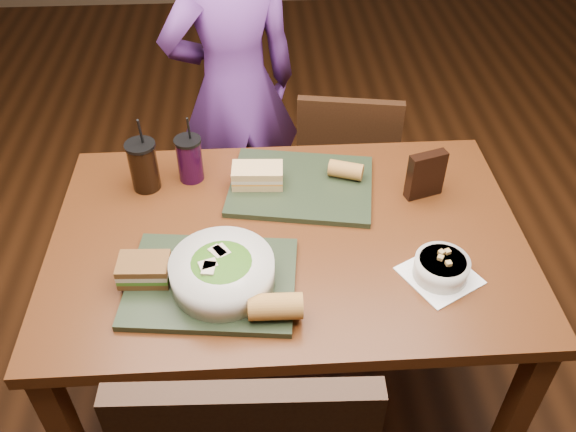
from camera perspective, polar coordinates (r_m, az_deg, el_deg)
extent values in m
plane|color=#381C0B|center=(2.26, 0.00, -15.80)|extent=(6.00, 6.00, 0.00)
cube|color=#4A240E|center=(1.89, 20.24, -17.67)|extent=(0.06, 0.06, 0.71)
cube|color=#4A240E|center=(2.28, -15.82, -3.15)|extent=(0.06, 0.06, 0.71)
cube|color=#4A240E|center=(2.32, 14.38, -1.91)|extent=(0.06, 0.06, 0.71)
cube|color=#4A240E|center=(1.69, 0.00, -2.29)|extent=(1.30, 0.85, 0.04)
cube|color=black|center=(2.48, 4.71, 3.69)|extent=(0.42, 0.42, 0.03)
cube|color=black|center=(2.21, 5.56, 5.88)|extent=(0.36, 0.09, 0.43)
cube|color=black|center=(2.48, 1.32, -2.36)|extent=(0.03, 0.03, 0.37)
cube|color=black|center=(2.52, 8.41, -2.04)|extent=(0.03, 0.03, 0.37)
cube|color=black|center=(2.71, 0.81, 2.19)|extent=(0.03, 0.03, 0.37)
cube|color=black|center=(2.75, 7.31, 2.42)|extent=(0.03, 0.03, 0.37)
imported|color=#633084|center=(2.38, -5.07, 11.70)|extent=(0.61, 0.50, 1.45)
cube|color=black|center=(1.56, -7.15, -6.15)|extent=(0.45, 0.36, 0.02)
cube|color=black|center=(1.83, 1.23, 2.85)|extent=(0.47, 0.39, 0.02)
cylinder|color=silver|center=(1.51, -6.16, -5.28)|extent=(0.26, 0.26, 0.08)
ellipsoid|color=#427219|center=(1.50, -6.20, -4.88)|extent=(0.21, 0.21, 0.06)
cube|color=beige|center=(1.47, -7.49, -4.56)|extent=(0.05, 0.04, 0.01)
cube|color=beige|center=(1.50, -6.62, -3.38)|extent=(0.05, 0.05, 0.01)
cube|color=beige|center=(1.50, -6.22, -3.30)|extent=(0.05, 0.05, 0.01)
cube|color=beige|center=(1.46, -7.42, -4.91)|extent=(0.04, 0.05, 0.01)
cube|color=white|center=(1.62, 13.98, -5.43)|extent=(0.23, 0.23, 0.00)
cylinder|color=silver|center=(1.60, 14.15, -4.71)|extent=(0.14, 0.14, 0.05)
cylinder|color=black|center=(1.58, 14.27, -4.17)|extent=(0.12, 0.12, 0.01)
cube|color=#B28947|center=(1.59, 14.16, -3.33)|extent=(0.02, 0.02, 0.01)
cube|color=#B28947|center=(1.57, 14.08, -3.81)|extent=(0.02, 0.02, 0.01)
cube|color=#B28947|center=(1.59, 14.71, -3.24)|extent=(0.02, 0.02, 0.01)
cube|color=#B28947|center=(1.57, 14.79, -4.31)|extent=(0.02, 0.02, 0.01)
cube|color=#593819|center=(1.58, -13.18, -5.45)|extent=(0.13, 0.09, 0.02)
cube|color=#3F721E|center=(1.57, -13.26, -5.09)|extent=(0.13, 0.09, 0.01)
cube|color=beige|center=(1.56, -13.33, -4.77)|extent=(0.13, 0.09, 0.01)
cube|color=#593819|center=(1.55, -13.41, -4.37)|extent=(0.13, 0.09, 0.02)
cube|color=tan|center=(1.82, -2.85, 3.33)|extent=(0.15, 0.09, 0.02)
cube|color=orange|center=(1.81, -2.87, 3.67)|extent=(0.15, 0.09, 0.01)
cube|color=beige|center=(1.81, -2.88, 3.89)|extent=(0.15, 0.09, 0.01)
cube|color=tan|center=(1.80, -2.89, 4.30)|extent=(0.15, 0.09, 0.02)
cylinder|color=#AD7533|center=(1.44, -1.18, -8.47)|extent=(0.13, 0.07, 0.06)
cylinder|color=#AD7533|center=(1.84, 5.43, 4.30)|extent=(0.11, 0.08, 0.05)
cylinder|color=black|center=(1.85, -13.34, 4.47)|extent=(0.08, 0.08, 0.15)
cylinder|color=black|center=(1.80, -13.72, 6.46)|extent=(0.09, 0.09, 0.01)
cylinder|color=black|center=(1.78, -13.63, 7.60)|extent=(0.01, 0.02, 0.09)
cylinder|color=black|center=(1.86, -9.17, 5.17)|extent=(0.08, 0.08, 0.13)
cylinder|color=black|center=(1.82, -9.40, 6.98)|extent=(0.08, 0.08, 0.01)
cylinder|color=black|center=(1.80, -9.26, 8.01)|extent=(0.01, 0.02, 0.09)
cube|color=black|center=(1.81, 12.76, 3.77)|extent=(0.12, 0.07, 0.15)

